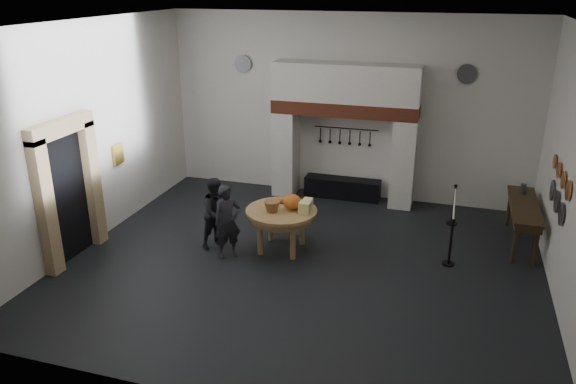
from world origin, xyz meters
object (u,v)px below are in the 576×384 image
(iron_range, at_px, (342,188))
(visitor_near, at_px, (227,222))
(side_table, at_px, (525,205))
(barrier_post_far, at_px, (454,206))
(barrier_post_near, at_px, (451,243))
(visitor_far, at_px, (217,212))
(work_table, at_px, (281,211))

(iron_range, xyz_separation_m, visitor_near, (-1.51, -3.84, 0.50))
(side_table, bearing_deg, barrier_post_far, 155.44)
(barrier_post_far, bearing_deg, barrier_post_near, -90.00)
(iron_range, bearing_deg, visitor_far, -119.05)
(visitor_near, relative_size, barrier_post_far, 1.66)
(barrier_post_near, height_order, barrier_post_far, same)
(barrier_post_near, distance_m, barrier_post_far, 2.00)
(work_table, bearing_deg, barrier_post_far, 35.01)
(side_table, bearing_deg, barrier_post_near, -135.18)
(iron_range, height_order, side_table, side_table)
(iron_range, relative_size, visitor_near, 1.27)
(iron_range, relative_size, work_table, 1.32)
(iron_range, xyz_separation_m, visitor_far, (-1.91, -3.44, 0.49))
(iron_range, xyz_separation_m, barrier_post_far, (2.72, -0.91, 0.20))
(visitor_near, bearing_deg, side_table, -19.41)
(visitor_near, bearing_deg, barrier_post_near, -29.32)
(visitor_near, height_order, side_table, visitor_near)
(iron_range, xyz_separation_m, work_table, (-0.59, -3.23, 0.59))
(iron_range, relative_size, barrier_post_far, 2.11)
(visitor_near, relative_size, side_table, 0.68)
(work_table, relative_size, visitor_far, 0.98)
(side_table, bearing_deg, work_table, -160.19)
(barrier_post_far, bearing_deg, work_table, -144.99)
(work_table, xyz_separation_m, visitor_far, (-1.32, -0.21, -0.10))
(work_table, distance_m, barrier_post_near, 3.35)
(work_table, bearing_deg, barrier_post_near, 5.51)
(visitor_far, xyz_separation_m, side_table, (6.01, 1.90, 0.13))
(work_table, height_order, visitor_near, visitor_near)
(barrier_post_near, xyz_separation_m, barrier_post_far, (0.00, 2.00, 0.00))
(visitor_near, relative_size, barrier_post_near, 1.66)
(visitor_far, relative_size, side_table, 0.67)
(visitor_far, bearing_deg, iron_range, -0.48)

